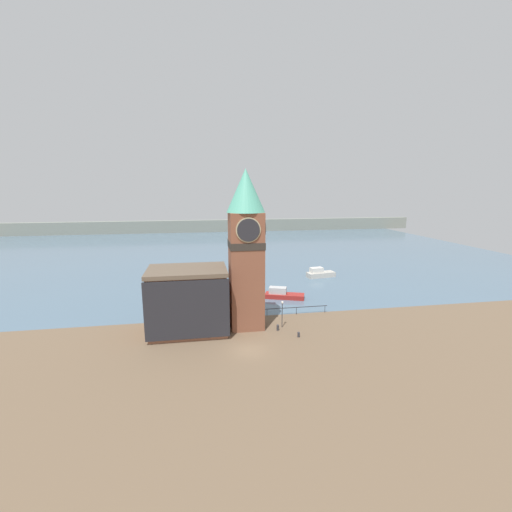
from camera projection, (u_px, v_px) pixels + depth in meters
The scene contains 11 objects.
ground_plane at pixel (249, 350), 38.77m from camera, with size 160.00×160.00×0.00m, color brown.
water at pixel (216, 247), 106.69m from camera, with size 160.00×120.00×0.00m.
far_shoreline at pixel (210, 226), 144.89m from camera, with size 180.00×3.00×5.00m.
pier_railing at pixel (296, 308), 49.63m from camera, with size 9.32×0.08×1.09m.
clock_tower at pixel (246, 246), 43.53m from camera, with size 4.84×4.84×20.43m.
pier_building at pixel (188, 300), 43.13m from camera, with size 9.89×7.09×8.22m.
boat_near at pixel (283, 294), 57.10m from camera, with size 6.81×4.15×1.83m.
boat_far at pixel (320, 273), 70.64m from camera, with size 6.08×3.04×2.07m.
mooring_bollard_near at pixel (299, 334), 42.11m from camera, with size 0.32×0.32×0.68m.
mooring_bollard_far at pixel (278, 327), 44.07m from camera, with size 0.32×0.32×0.81m.
lamp_post at pixel (282, 309), 44.67m from camera, with size 0.32×0.32×3.59m.
Camera 1 is at (-5.21, -35.60, 17.96)m, focal length 24.00 mm.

